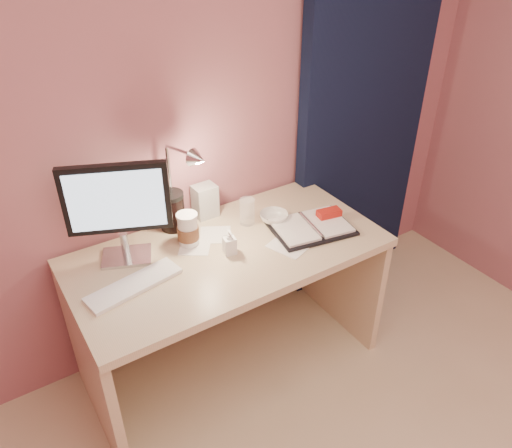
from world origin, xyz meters
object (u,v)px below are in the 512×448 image
monitor (118,204)px  dark_jar (172,213)px  planner (313,226)px  clear_cup (247,211)px  keyboard (134,285)px  coffee_cup (188,230)px  bowl (274,217)px  lotion_bottle (230,242)px  product_box (205,201)px  desk_lamp (170,186)px  desk (222,280)px

monitor → dark_jar: size_ratio=2.73×
planner → dark_jar: size_ratio=2.46×
planner → clear_cup: size_ratio=3.19×
clear_cup → dark_jar: 0.35m
keyboard → planner: size_ratio=0.97×
keyboard → coffee_cup: size_ratio=2.53×
planner → coffee_cup: 0.59m
bowl → lotion_bottle: size_ratio=1.17×
product_box → desk_lamp: size_ratio=0.37×
keyboard → lotion_bottle: size_ratio=3.36×
dark_jar → lotion_bottle: bearing=-69.0°
monitor → lotion_bottle: 0.49m
lotion_bottle → dark_jar: size_ratio=0.71×
desk → dark_jar: size_ratio=8.44×
monitor → coffee_cup: 0.34m
keyboard → dark_jar: size_ratio=2.38×
keyboard → planner: (0.87, -0.05, 0.01)m
keyboard → clear_cup: bearing=3.6°
monitor → product_box: 0.51m
monitor → bowl: size_ratio=3.31×
keyboard → lotion_bottle: 0.44m
coffee_cup → keyboard: bearing=-154.6°
monitor → dark_jar: 0.35m
desk → clear_cup: size_ratio=10.94×
monitor → bowl: monitor is taller
planner → product_box: 0.53m
desk → keyboard: bearing=-168.2°
clear_cup → product_box: bearing=129.1°
dark_jar → monitor: bearing=-157.4°
desk → keyboard: keyboard is taller
clear_cup → desk_lamp: size_ratio=0.29×
planner → desk_lamp: size_ratio=0.92×
clear_cup → lotion_bottle: size_ratio=1.09×
planner → keyboard: bearing=-173.3°
lotion_bottle → product_box: product_box is taller
desk → planner: planner is taller
monitor → planner: monitor is taller
coffee_cup → desk_lamp: bearing=120.3°
planner → bowl: bearing=138.2°
dark_jar → product_box: dark_jar is taller
clear_cup → bowl: clear_cup is taller
desk → desk_lamp: 0.54m
monitor → bowl: 0.75m
coffee_cup → clear_cup: coffee_cup is taller
monitor → planner: (0.82, -0.25, -0.26)m
bowl → lotion_bottle: 0.33m
desk → desk_lamp: bearing=143.9°
planner → desk_lamp: desk_lamp is taller
clear_cup → product_box: product_box is taller
planner → dark_jar: (-0.55, 0.36, 0.07)m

